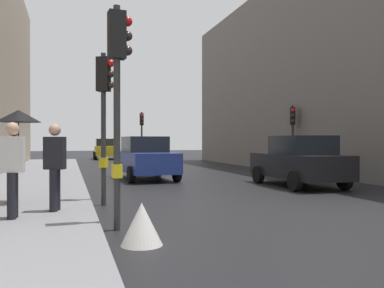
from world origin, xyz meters
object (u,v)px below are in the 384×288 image
traffic_light_mid_street (293,126)px  car_blue_van (146,158)px  pedestrian_in_dark_coat (55,163)px  car_yellow_taxi (106,149)px  warning_sign_triangle (142,224)px  car_dark_suv (299,161)px  traffic_light_near_left (118,76)px  traffic_light_near_right (104,100)px  pedestrian_with_umbrella (17,130)px  traffic_light_far_median (142,128)px  pedestrian_with_black_backpack (10,164)px

traffic_light_mid_street → car_blue_van: traffic_light_mid_street is taller
car_blue_van → pedestrian_in_dark_coat: 8.81m
car_yellow_taxi → warning_sign_triangle: (-2.01, -30.57, -0.55)m
car_dark_suv → car_blue_van: same height
traffic_light_near_left → warning_sign_triangle: bearing=-79.6°
pedestrian_in_dark_coat → traffic_light_near_right: bearing=53.5°
traffic_light_near_left → pedestrian_with_umbrella: 3.61m
traffic_light_far_median → pedestrian_in_dark_coat: traffic_light_far_median is taller
car_yellow_taxi → traffic_light_mid_street: bearing=-69.5°
car_blue_van → pedestrian_in_dark_coat: (-3.32, -8.16, 0.25)m
car_blue_van → warning_sign_triangle: (-1.99, -10.81, -0.55)m
car_blue_van → car_dark_suv: bearing=-42.2°
traffic_light_mid_street → car_dark_suv: (-2.54, -4.85, -1.39)m
traffic_light_mid_street → pedestrian_with_umbrella: 13.57m
warning_sign_triangle → traffic_light_mid_street: bearing=51.3°
car_dark_suv → car_blue_van: 6.27m
traffic_light_mid_street → car_blue_van: bearing=-174.9°
traffic_light_mid_street → pedestrian_with_black_backpack: size_ratio=1.86×
traffic_light_near_left → warning_sign_triangle: 2.70m
pedestrian_with_black_backpack → traffic_light_near_right: bearing=48.8°
traffic_light_far_median → car_yellow_taxi: bearing=104.9°
traffic_light_mid_street → traffic_light_far_median: bearing=113.9°
traffic_light_near_right → pedestrian_with_black_backpack: bearing=-131.2°
car_dark_suv → pedestrian_in_dark_coat: (-7.97, -3.94, 0.25)m
pedestrian_with_black_backpack → pedestrian_in_dark_coat: same height
pedestrian_with_umbrella → pedestrian_with_black_backpack: bearing=-87.2°
traffic_light_near_left → pedestrian_in_dark_coat: 2.45m
traffic_light_far_median → warning_sign_triangle: traffic_light_far_median is taller
traffic_light_near_right → warning_sign_triangle: traffic_light_near_right is taller
traffic_light_far_median → traffic_light_mid_street: size_ratio=1.11×
traffic_light_far_median → pedestrian_with_black_backpack: bearing=-105.8°
pedestrian_with_umbrella → pedestrian_in_dark_coat: size_ratio=1.21×
car_blue_van → traffic_light_mid_street: bearing=5.1°
traffic_light_near_left → car_blue_van: traffic_light_near_left is taller
pedestrian_in_dark_coat → pedestrian_with_umbrella: bearing=121.6°
traffic_light_near_left → traffic_light_near_right: bearing=90.0°
traffic_light_mid_street → pedestrian_in_dark_coat: traffic_light_mid_street is taller
traffic_light_far_median → pedestrian_with_umbrella: (-6.14, -19.23, -0.67)m
traffic_light_near_right → traffic_light_near_left: 2.97m
pedestrian_with_umbrella → car_dark_suv: bearing=16.0°
traffic_light_far_median → car_yellow_taxi: (-1.93, 7.27, -1.63)m
car_blue_van → pedestrian_with_black_backpack: pedestrian_with_black_backpack is taller
car_yellow_taxi → car_blue_van: same height
car_blue_van → pedestrian_in_dark_coat: size_ratio=2.43×
traffic_light_near_left → pedestrian_with_black_backpack: size_ratio=2.25×
traffic_light_near_right → pedestrian_in_dark_coat: (-1.11, -1.50, -1.45)m
car_dark_suv → pedestrian_in_dark_coat: pedestrian_in_dark_coat is taller
traffic_light_far_median → traffic_light_mid_street: bearing=-66.1°
traffic_light_near_right → traffic_light_mid_street: 11.90m
car_dark_suv → pedestrian_with_black_backpack: 9.87m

